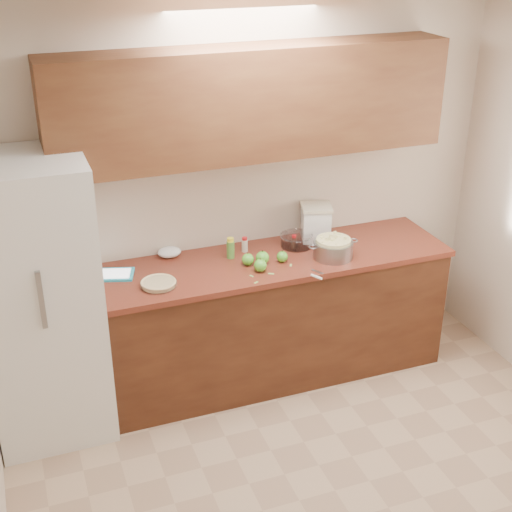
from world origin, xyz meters
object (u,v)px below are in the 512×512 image
object	(u,v)px
colander	(333,248)
pie	(159,283)
flour_canister	(316,222)
tablet	(115,275)

from	to	relation	value
colander	pie	bearing A→B (deg)	-179.88
pie	colander	size ratio (longest dim) A/B	0.64
pie	colander	distance (m)	1.21
pie	flour_canister	world-z (taller)	flour_canister
colander	tablet	distance (m)	1.46
pie	colander	bearing A→B (deg)	0.12
pie	tablet	xyz separation A→B (m)	(-0.23, 0.24, -0.01)
colander	tablet	size ratio (longest dim) A/B	1.29
colander	flour_canister	world-z (taller)	flour_canister
tablet	pie	bearing A→B (deg)	-28.85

